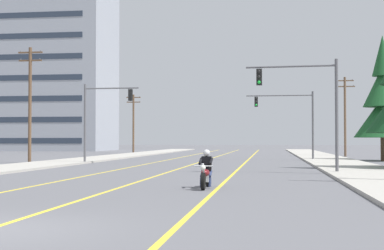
# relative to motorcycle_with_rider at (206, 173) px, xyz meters

# --- Properties ---
(lane_stripe_center) EXTENTS (0.16, 100.00, 0.01)m
(lane_stripe_center) POSITION_rel_motorcycle_with_rider_xyz_m (-3.30, 34.62, -0.58)
(lane_stripe_center) COLOR yellow
(lane_stripe_center) RESTS_ON ground
(lane_stripe_left) EXTENTS (0.16, 100.00, 0.01)m
(lane_stripe_left) POSITION_rel_motorcycle_with_rider_xyz_m (-6.84, 34.62, -0.58)
(lane_stripe_left) COLOR yellow
(lane_stripe_left) RESTS_ON ground
(lane_stripe_right) EXTENTS (0.16, 100.00, 0.01)m
(lane_stripe_right) POSITION_rel_motorcycle_with_rider_xyz_m (0.45, 34.62, -0.58)
(lane_stripe_right) COLOR yellow
(lane_stripe_right) RESTS_ON ground
(sidewalk_kerb_right) EXTENTS (4.40, 110.00, 0.14)m
(sidewalk_kerb_right) POSITION_rel_motorcycle_with_rider_xyz_m (7.58, 29.62, -0.52)
(sidewalk_kerb_right) COLOR #ADA89E
(sidewalk_kerb_right) RESTS_ON ground
(sidewalk_kerb_left) EXTENTS (4.40, 110.00, 0.14)m
(sidewalk_kerb_left) POSITION_rel_motorcycle_with_rider_xyz_m (-13.78, 29.62, -0.52)
(sidewalk_kerb_left) COLOR #ADA89E
(sidewalk_kerb_left) RESTS_ON ground
(motorcycle_with_rider) EXTENTS (0.70, 2.19, 1.46)m
(motorcycle_with_rider) POSITION_rel_motorcycle_with_rider_xyz_m (0.00, 0.00, 0.00)
(motorcycle_with_rider) COLOR black
(motorcycle_with_rider) RESTS_ON ground
(traffic_signal_near_right) EXTENTS (4.97, 0.45, 6.20)m
(traffic_signal_near_right) POSITION_rel_motorcycle_with_rider_xyz_m (4.56, 10.02, 3.52)
(traffic_signal_near_right) COLOR #56565B
(traffic_signal_near_right) RESTS_ON ground
(traffic_signal_near_left) EXTENTS (4.41, 0.37, 6.20)m
(traffic_signal_near_left) POSITION_rel_motorcycle_with_rider_xyz_m (-10.68, 21.43, 3.48)
(traffic_signal_near_left) COLOR #56565B
(traffic_signal_near_left) RESTS_ON ground
(traffic_signal_mid_right) EXTENTS (6.03, 0.37, 6.20)m
(traffic_signal_mid_right) POSITION_rel_motorcycle_with_rider_xyz_m (4.49, 30.43, 3.58)
(traffic_signal_mid_right) COLOR #56565B
(traffic_signal_mid_right) RESTS_ON ground
(utility_pole_left_near) EXTENTS (2.02, 0.26, 9.25)m
(utility_pole_left_near) POSITION_rel_motorcycle_with_rider_xyz_m (-16.61, 21.82, 4.38)
(utility_pole_left_near) COLOR brown
(utility_pole_left_near) RESTS_ON ground
(utility_pole_right_far) EXTENTS (2.18, 0.26, 8.81)m
(utility_pole_right_far) POSITION_rel_motorcycle_with_rider_xyz_m (10.72, 43.11, 4.17)
(utility_pole_right_far) COLOR brown
(utility_pole_right_far) RESTS_ON ground
(utility_pole_left_far) EXTENTS (2.02, 0.26, 8.14)m
(utility_pole_left_far) POSITION_rel_motorcycle_with_rider_xyz_m (-16.30, 55.42, 3.81)
(utility_pole_left_far) COLOR brown
(utility_pole_left_far) RESTS_ON ground
(conifer_tree_right_verge_far) EXTENTS (5.00, 5.00, 11.02)m
(conifer_tree_right_verge_far) POSITION_rel_motorcycle_with_rider_xyz_m (12.24, 29.93, 4.46)
(conifer_tree_right_verge_far) COLOR #4C3828
(conifer_tree_right_verge_far) RESTS_ON ground
(apartment_building_far_left_block) EXTENTS (28.34, 14.49, 31.27)m
(apartment_building_far_left_block) POSITION_rel_motorcycle_with_rider_xyz_m (-39.23, 73.47, 15.05)
(apartment_building_far_left_block) COLOR #999EA8
(apartment_building_far_left_block) RESTS_ON ground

